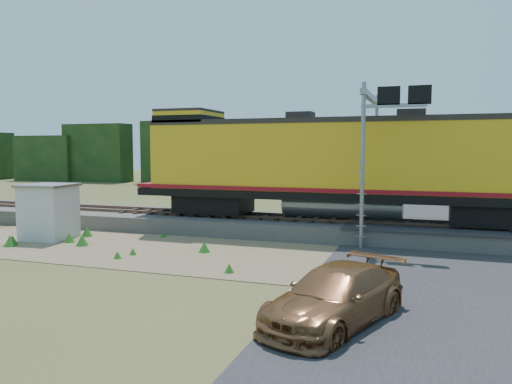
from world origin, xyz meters
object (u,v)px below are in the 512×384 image
at_px(locomotive, 336,163).
at_px(car, 335,296).
at_px(shed, 49,211).
at_px(signal_gantry, 377,127).

height_order(locomotive, car, locomotive).
relative_size(locomotive, shed, 7.93).
xyz_separation_m(shed, car, (15.24, -7.19, -0.65)).
distance_m(shed, signal_gantry, 16.21).
relative_size(locomotive, car, 4.33).
xyz_separation_m(locomotive, car, (2.24, -12.45, -2.96)).
bearing_deg(signal_gantry, car, -88.91).
bearing_deg(signal_gantry, locomotive, 161.62).
bearing_deg(car, signal_gantry, 110.48).
relative_size(signal_gantry, car, 1.46).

